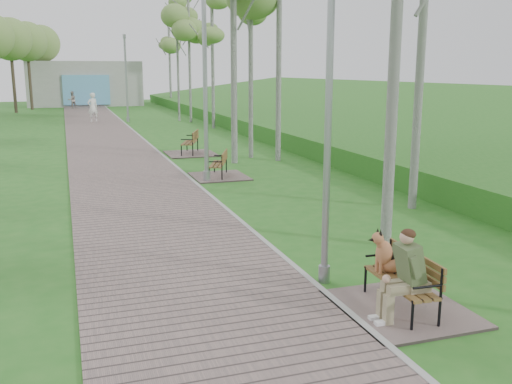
% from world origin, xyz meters
% --- Properties ---
extents(ground, '(120.00, 120.00, 0.00)m').
position_xyz_m(ground, '(0.00, 0.00, 0.00)').
color(ground, '#26681E').
rests_on(ground, ground).
extents(walkway, '(3.50, 67.00, 0.04)m').
position_xyz_m(walkway, '(-1.75, 21.50, 0.02)').
color(walkway, '#6D5C58').
rests_on(walkway, ground).
extents(kerb, '(0.10, 67.00, 0.05)m').
position_xyz_m(kerb, '(0.00, 21.50, 0.03)').
color(kerb, '#999993').
rests_on(kerb, ground).
extents(embankment, '(14.00, 70.00, 1.60)m').
position_xyz_m(embankment, '(12.00, 20.00, 0.00)').
color(embankment, '#3F7B2B').
rests_on(embankment, ground).
extents(building_north, '(10.00, 5.20, 4.00)m').
position_xyz_m(building_north, '(-1.50, 50.97, 1.99)').
color(building_north, '#9E9E99').
rests_on(building_north, ground).
extents(bench_main, '(1.68, 1.87, 1.46)m').
position_xyz_m(bench_main, '(0.67, 1.55, 0.41)').
color(bench_main, '#6D5C58').
rests_on(bench_main, ground).
extents(bench_second, '(1.64, 1.82, 1.01)m').
position_xyz_m(bench_second, '(0.91, 12.08, 0.18)').
color(bench_second, '#6D5C58').
rests_on(bench_second, ground).
extents(bench_third, '(1.88, 2.08, 1.15)m').
position_xyz_m(bench_third, '(1.10, 17.16, 0.21)').
color(bench_third, '#6D5C58').
rests_on(bench_third, ground).
extents(lamp_post_near, '(0.18, 0.18, 4.66)m').
position_xyz_m(lamp_post_near, '(0.20, 2.91, 2.18)').
color(lamp_post_near, '#929499').
rests_on(lamp_post_near, ground).
extents(lamp_post_second, '(0.22, 0.22, 5.60)m').
position_xyz_m(lamp_post_second, '(0.40, 11.49, 2.62)').
color(lamp_post_second, '#929499').
rests_on(lamp_post_second, ground).
extents(lamp_post_third, '(0.21, 0.21, 5.40)m').
position_xyz_m(lamp_post_third, '(0.34, 32.37, 2.53)').
color(lamp_post_third, '#929499').
rests_on(lamp_post_third, ground).
extents(pedestrian_near, '(0.80, 0.68, 1.85)m').
position_xyz_m(pedestrian_near, '(-1.77, 32.81, 0.92)').
color(pedestrian_near, white).
rests_on(pedestrian_near, ground).
extents(pedestrian_far, '(0.87, 0.78, 1.47)m').
position_xyz_m(pedestrian_far, '(-2.79, 46.50, 0.73)').
color(pedestrian_far, gray).
rests_on(pedestrian_far, ground).
extents(birch_far_a, '(2.49, 2.49, 7.92)m').
position_xyz_m(birch_far_a, '(4.49, 26.66, 6.22)').
color(birch_far_a, silver).
rests_on(birch_far_a, ground).
extents(birch_far_b, '(2.61, 2.61, 8.22)m').
position_xyz_m(birch_far_b, '(4.08, 30.83, 6.46)').
color(birch_far_b, silver).
rests_on(birch_far_b, ground).
extents(birch_far_c, '(2.54, 2.54, 8.30)m').
position_xyz_m(birch_far_c, '(3.55, 31.90, 6.52)').
color(birch_far_c, silver).
rests_on(birch_far_c, ground).
extents(birch_distant_b, '(2.56, 2.56, 8.39)m').
position_xyz_m(birch_distant_b, '(5.62, 46.37, 6.59)').
color(birch_distant_b, silver).
rests_on(birch_distant_b, ground).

